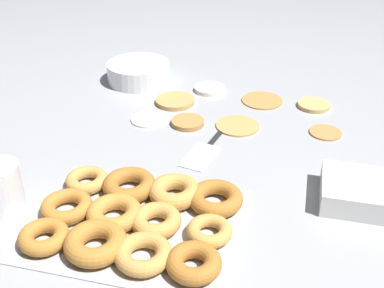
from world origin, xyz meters
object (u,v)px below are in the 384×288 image
pancake_0 (238,125)px  pancake_4 (314,105)px  spatula (205,150)px  pancake_7 (175,101)px  pancake_5 (188,122)px  batter_bowl (139,72)px  pancake_6 (149,118)px  container_stack (360,192)px  donut_tray (136,217)px  pancake_2 (326,132)px  pancake_3 (209,89)px  pancake_1 (262,100)px  paper_cup (0,188)px

pancake_0 → pancake_4: (0.19, 0.16, 0.00)m
spatula → pancake_7: bearing=-137.9°
pancake_5 → batter_bowl: size_ratio=0.45×
pancake_6 → batter_bowl: bearing=115.0°
pancake_7 → container_stack: (0.48, -0.35, 0.02)m
donut_tray → pancake_5: bearing=90.4°
pancake_2 → pancake_4: (-0.03, 0.15, 0.00)m
pancake_3 → pancake_5: 0.22m
pancake_3 → donut_tray: 0.63m
pancake_3 → spatula: bearing=-79.9°
pancake_1 → pancake_6: size_ratio=1.21×
pancake_7 → batter_bowl: (-0.15, 0.12, 0.02)m
pancake_0 → donut_tray: (-0.13, -0.43, 0.01)m
pancake_4 → container_stack: size_ratio=0.58×
pancake_0 → pancake_1: (0.04, 0.17, -0.00)m
pancake_0 → spatula: 0.15m
pancake_1 → pancake_4: (0.14, -0.00, 0.00)m
pancake_4 → pancake_2: bearing=-77.1°
pancake_0 → spatula: bearing=-112.5°
pancake_5 → paper_cup: bearing=-122.5°
pancake_6 → pancake_7: 0.12m
pancake_5 → paper_cup: size_ratio=0.85×
batter_bowl → paper_cup: bearing=-94.6°
container_stack → batter_bowl: bearing=143.4°
batter_bowl → donut_tray: bearing=-71.2°
pancake_3 → pancake_6: 0.25m
pancake_3 → spatula: (0.06, -0.34, -0.00)m
pancake_5 → batter_bowl: batter_bowl is taller
batter_bowl → container_stack: batter_bowl is taller
pancake_3 → pancake_7: same height
pancake_0 → pancake_5: pancake_5 is taller
pancake_0 → pancake_3: size_ratio=1.26×
pancake_6 → paper_cup: paper_cup is taller
pancake_5 → spatula: pancake_5 is taller
pancake_7 → paper_cup: 0.58m
pancake_1 → batter_bowl: size_ratio=0.61×
pancake_4 → pancake_7: 0.39m
batter_bowl → pancake_4: bearing=-5.8°
donut_tray → container_stack: container_stack is taller
pancake_3 → container_stack: bearing=-48.2°
pancake_6 → spatula: bearing=-33.5°
paper_cup → spatula: paper_cup is taller
pancake_3 → donut_tray: (-0.01, -0.63, 0.01)m
pancake_0 → container_stack: (0.29, -0.26, 0.02)m
pancake_7 → spatula: size_ratio=0.42×
pancake_5 → pancake_6: (-0.11, -0.00, -0.00)m
batter_bowl → container_stack: bearing=-36.6°
pancake_0 → batter_bowl: bearing=147.9°
pancake_6 → container_stack: bearing=-24.2°
pancake_3 → pancake_4: 0.31m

